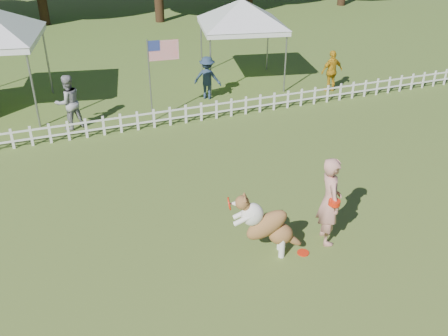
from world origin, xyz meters
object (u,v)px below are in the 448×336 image
Objects in this scene: canopy_tent_right at (241,43)px; frisbee_on_turf at (303,253)px; handler at (330,201)px; spectator_c at (332,71)px; flag_pole at (150,82)px; dog at (268,225)px; spectator_a at (68,102)px; spectator_b at (207,78)px.

frisbee_on_turf is at bearing -93.98° from canopy_tent_right.
handler is 1.28× the size of spectator_c.
flag_pole reaches higher than handler.
dog is at bearing 102.66° from handler.
flag_pole is at bearing 99.24° from frisbee_on_turf.
handler is 9.01m from spectator_c.
spectator_a is at bearing 43.41° from handler.
spectator_c is at bearing -157.29° from spectator_b.
dog is at bearing -81.39° from flag_pole.
handler is 0.74× the size of flag_pole.
spectator_b is at bearing 97.54° from dog.
canopy_tent_right reaches higher than handler.
spectator_c is (2.62, -2.06, -0.74)m from canopy_tent_right.
flag_pole is at bearing 28.42° from handler.
spectator_b reaches higher than dog.
spectator_b is (4.67, 0.95, -0.10)m from spectator_a.
handler is 1.28× the size of spectator_b.
spectator_c is (4.76, 7.65, -0.20)m from handler.
spectator_a reaches higher than dog.
canopy_tent_right reaches higher than frisbee_on_turf.
flag_pole is 1.74× the size of spectator_c.
dog is at bearing -98.01° from canopy_tent_right.
canopy_tent_right reaches higher than flag_pole.
spectator_a is 1.13× the size of spectator_b.
spectator_a reaches higher than frisbee_on_turf.
dog is at bearing 112.61° from spectator_b.
handler is at bearing 17.59° from dog.
handler reaches higher than dog.
handler is 1.40× the size of dog.
dog is 8.10m from spectator_a.
handler is 7.48m from flag_pole.
canopy_tent_right is (3.45, 9.68, 0.81)m from dog.
spectator_a reaches higher than spectator_b.
dog is 7.25m from flag_pole.
canopy_tent_right is 1.16× the size of flag_pole.
spectator_a is at bearing 130.33° from dog.
canopy_tent_right is 2.01× the size of spectator_c.
canopy_tent_right is at bearing 74.40° from frisbee_on_turf.
spectator_c is at bearing -17.82° from handler.
dog is 0.92× the size of spectator_b.
handler is at bearing 19.99° from frisbee_on_turf.
handler is at bearing 100.71° from spectator_a.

